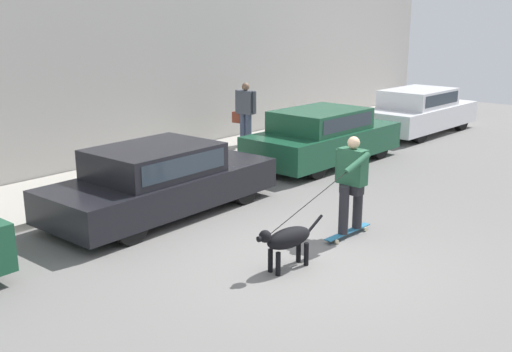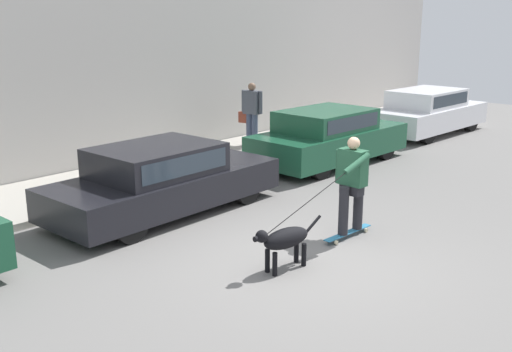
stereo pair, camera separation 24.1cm
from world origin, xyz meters
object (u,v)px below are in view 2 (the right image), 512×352
Objects in this scene: pedestrian_with_bag at (251,111)px; dog at (285,240)px; parked_car_1 at (163,181)px; parked_car_3 at (428,112)px; skateboarder at (352,182)px; parked_car_2 at (329,137)px.

dog is at bearing -142.10° from pedestrian_with_bag.
parked_car_1 is 3.23m from dog.
pedestrian_with_bag is (-5.17, 2.40, 0.37)m from parked_car_3.
parked_car_3 is 2.65× the size of pedestrian_with_bag.
parked_car_1 is 3.39m from skateboarder.
pedestrian_with_bag reaches higher than skateboarder.
dog is (-0.46, -3.19, -0.16)m from parked_car_1.
parked_car_1 is 2.66× the size of pedestrian_with_bag.
pedestrian_with_bag is (5.39, 5.59, 0.59)m from dog.
parked_car_3 is at bearing -33.00° from pedestrian_with_bag.
skateboarder is at bearing -69.72° from parked_car_1.
skateboarder is 6.66m from pedestrian_with_bag.
pedestrian_with_bag reaches higher than parked_car_3.
parked_car_2 is at bearing -1.07° from parked_car_1.
dog is (-5.50, -3.19, -0.20)m from parked_car_2.
skateboarder is at bearing -169.40° from dog.
parked_car_2 is 4.94m from skateboarder.
parked_car_1 reaches higher than dog.
parked_car_1 is 1.00× the size of parked_car_3.
pedestrian_with_bag reaches higher than parked_car_1.
parked_car_1 is at bearing -162.18° from pedestrian_with_bag.
parked_car_2 is 2.57× the size of pedestrian_with_bag.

